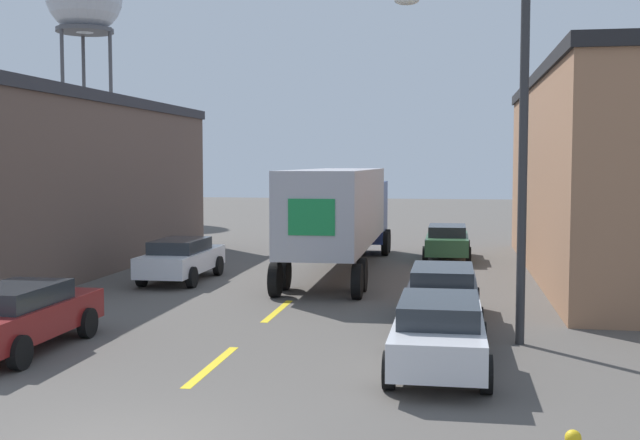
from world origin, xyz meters
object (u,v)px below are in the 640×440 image
at_px(semi_truck, 342,209).
at_px(parked_car_left_near, 18,315).
at_px(parked_car_right_far, 447,241).
at_px(street_lamp, 506,136).
at_px(parked_car_right_mid, 443,292).
at_px(parked_car_left_far, 181,258).
at_px(parked_car_right_near, 439,331).

height_order(semi_truck, parked_car_left_near, semi_truck).
relative_size(parked_car_right_far, street_lamp, 0.60).
height_order(parked_car_right_far, parked_car_right_mid, same).
relative_size(semi_truck, parked_car_left_far, 3.03).
bearing_deg(parked_car_left_far, parked_car_left_near, -90.00).
relative_size(semi_truck, parked_car_left_near, 3.03).
height_order(parked_car_right_far, parked_car_left_far, same).
xyz_separation_m(parked_car_left_near, parked_car_right_mid, (8.96, 4.62, 0.00)).
bearing_deg(parked_car_left_near, street_lamp, 13.59).
height_order(parked_car_right_far, parked_car_left_near, same).
height_order(parked_car_left_near, parked_car_right_mid, same).
xyz_separation_m(semi_truck, street_lamp, (5.26, -11.52, 2.33)).
bearing_deg(semi_truck, street_lamp, -66.14).
bearing_deg(street_lamp, parked_car_right_mid, 123.13).
height_order(parked_car_right_mid, parked_car_right_near, same).
bearing_deg(parked_car_right_mid, parked_car_left_far, 146.88).
distance_m(semi_truck, street_lamp, 12.88).
relative_size(semi_truck, parked_car_right_near, 3.03).
height_order(semi_truck, parked_car_right_far, semi_truck).
xyz_separation_m(parked_car_right_far, parked_car_left_far, (-8.96, -7.67, 0.00)).
distance_m(parked_car_left_near, street_lamp, 11.33).
bearing_deg(parked_car_left_near, semi_truck, 70.06).
xyz_separation_m(parked_car_right_near, street_lamp, (1.38, 2.63, 3.87)).
bearing_deg(parked_car_right_far, parked_car_right_mid, -90.00).
distance_m(parked_car_right_far, parked_car_left_far, 11.80).
bearing_deg(parked_car_right_far, parked_car_right_near, -90.00).
xyz_separation_m(parked_car_left_near, parked_car_right_near, (8.96, -0.13, 0.00)).
distance_m(parked_car_right_near, street_lamp, 4.88).
xyz_separation_m(semi_truck, parked_car_left_near, (-5.09, -14.02, -1.54)).
xyz_separation_m(parked_car_left_near, parked_car_left_far, (0.00, 10.47, 0.00)).
xyz_separation_m(semi_truck, parked_car_right_mid, (3.87, -9.40, -1.54)).
height_order(parked_car_left_near, street_lamp, street_lamp).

